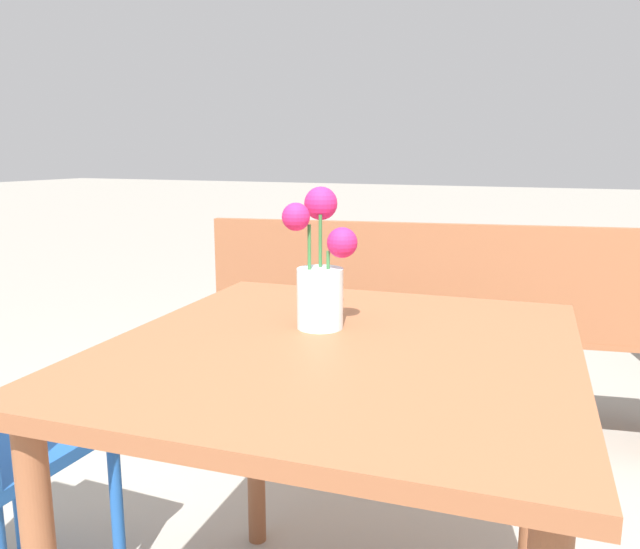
# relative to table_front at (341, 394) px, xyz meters

# --- Properties ---
(table_front) EXTENTS (0.92, 0.98, 0.74)m
(table_front) POSITION_rel_table_front_xyz_m (0.00, 0.00, 0.00)
(table_front) COLOR brown
(table_front) RESTS_ON ground_plane
(flower_vase) EXTENTS (0.14, 0.15, 0.28)m
(flower_vase) POSITION_rel_table_front_xyz_m (-0.08, 0.08, 0.21)
(flower_vase) COLOR silver
(flower_vase) RESTS_ON table_front
(bench_near) EXTENTS (1.81, 0.68, 0.85)m
(bench_near) POSITION_rel_table_front_xyz_m (-0.04, 1.21, -0.17)
(bench_near) COLOR brown
(bench_near) RESTS_ON ground_plane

